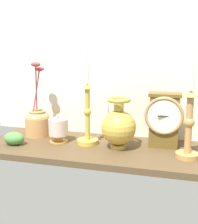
# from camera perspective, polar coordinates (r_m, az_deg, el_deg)

# --- Properties ---
(ground_plane) EXTENTS (1.00, 0.36, 0.02)m
(ground_plane) POSITION_cam_1_polar(r_m,az_deg,el_deg) (1.22, 1.82, -7.12)
(ground_plane) COLOR brown
(back_wall) EXTENTS (1.20, 0.02, 0.65)m
(back_wall) POSITION_cam_1_polar(r_m,az_deg,el_deg) (1.33, 3.86, 9.35)
(back_wall) COLOR silver
(back_wall) RESTS_ON ground_plane
(mantel_clock) EXTENTS (0.15, 0.09, 0.21)m
(mantel_clock) POSITION_cam_1_polar(r_m,az_deg,el_deg) (1.22, 12.06, -1.29)
(mantel_clock) COLOR brown
(mantel_clock) RESTS_ON ground_plane
(candlestick_tall_left) EXTENTS (0.08, 0.08, 0.43)m
(candlestick_tall_left) POSITION_cam_1_polar(r_m,az_deg,el_deg) (1.11, 16.48, -0.91)
(candlestick_tall_left) COLOR #B78649
(candlestick_tall_left) RESTS_ON ground_plane
(candlestick_tall_center) EXTENTS (0.09, 0.09, 0.44)m
(candlestick_tall_center) POSITION_cam_1_polar(r_m,az_deg,el_deg) (1.22, -2.17, -0.11)
(candlestick_tall_center) COLOR gold
(candlestick_tall_center) RESTS_ON ground_plane
(brass_vase_bulbous) EXTENTS (0.13, 0.13, 0.20)m
(brass_vase_bulbous) POSITION_cam_1_polar(r_m,az_deg,el_deg) (1.18, 3.64, -2.67)
(brass_vase_bulbous) COLOR gold
(brass_vase_bulbous) RESTS_ON ground_plane
(brass_vase_jar) EXTENTS (0.11, 0.11, 0.32)m
(brass_vase_jar) POSITION_cam_1_polar(r_m,az_deg,el_deg) (1.38, -11.33, -1.63)
(brass_vase_jar) COLOR tan
(brass_vase_jar) RESTS_ON ground_plane
(pillar_candle_front) EXTENTS (0.08, 0.08, 0.11)m
(pillar_candle_front) POSITION_cam_1_polar(r_m,az_deg,el_deg) (1.28, -7.55, -3.19)
(pillar_candle_front) COLOR #BB883B
(pillar_candle_front) RESTS_ON ground_plane
(ivy_sprig) EXTENTS (0.09, 0.06, 0.05)m
(ivy_sprig) POSITION_cam_1_polar(r_m,az_deg,el_deg) (1.28, -15.53, -4.75)
(ivy_sprig) COLOR #4A8842
(ivy_sprig) RESTS_ON ground_plane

